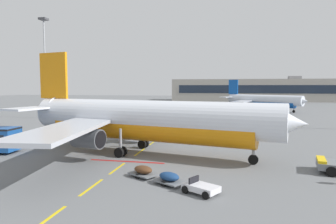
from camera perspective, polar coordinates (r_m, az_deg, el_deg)
name	(u,v)px	position (r m, az deg, el deg)	size (l,w,h in m)	color
ground	(309,139)	(49.60, 24.97, -4.66)	(400.00, 400.00, 0.00)	slate
apron_paint_markings	(160,137)	(46.73, -1.51, -4.76)	(8.00, 97.18, 0.01)	yellow
airliner_foreground	(143,120)	(35.26, -4.69, -1.45)	(34.58, 33.80, 12.20)	silver
airliner_far_center	(262,101)	(101.45, 17.25, 2.06)	(26.19, 24.40, 10.03)	silver
fuel_service_truck	(88,119)	(59.41, -14.76, -1.26)	(6.36, 6.89, 3.14)	black
baggage_train	(169,178)	(24.70, 0.28, -12.30)	(8.15, 5.63, 1.14)	silver
apron_light_mast_near	(45,56)	(80.51, -22.09, 9.66)	(1.80, 1.80, 24.11)	slate
terminal_satellite	(265,90)	(169.66, 17.75, 3.93)	(97.00, 20.22, 13.06)	#9E998E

